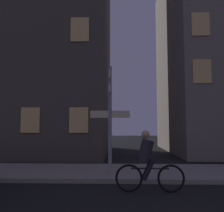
# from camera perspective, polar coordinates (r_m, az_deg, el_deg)

# --- Properties ---
(sidewalk_kerb) EXTENTS (40.00, 2.86, 0.14)m
(sidewalk_kerb) POSITION_cam_1_polar(r_m,az_deg,el_deg) (8.82, 7.95, -15.61)
(sidewalk_kerb) COLOR gray
(sidewalk_kerb) RESTS_ON ground_plane
(signpost) EXTENTS (1.34, 1.50, 3.62)m
(signpost) POSITION_cam_1_polar(r_m,az_deg,el_deg) (7.95, -0.48, -1.08)
(signpost) COLOR gray
(signpost) RESTS_ON sidewalk_kerb
(cyclist) EXTENTS (1.82, 0.32, 1.61)m
(cyclist) POSITION_cam_1_polar(r_m,az_deg,el_deg) (6.45, 8.66, -13.51)
(cyclist) COLOR black
(cyclist) RESTS_ON ground_plane
(building_left_block) EXTENTS (11.60, 8.03, 16.26)m
(building_left_block) POSITION_cam_1_polar(r_m,az_deg,el_deg) (17.66, -21.09, 16.76)
(building_left_block) COLOR #4C443D
(building_left_block) RESTS_ON ground_plane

